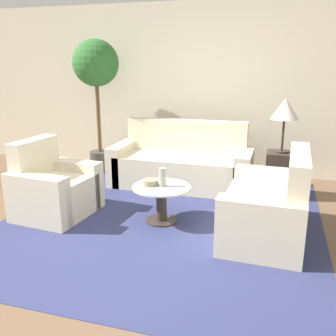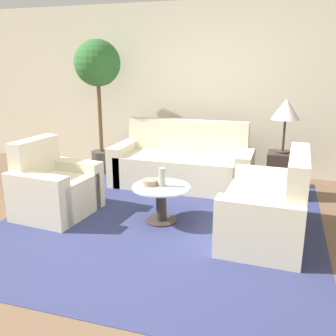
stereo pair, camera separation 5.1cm
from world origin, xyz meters
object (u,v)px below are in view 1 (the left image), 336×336
at_px(loveseat, 271,209).
at_px(bowl, 150,182).
at_px(armchair, 53,190).
at_px(table_lamp, 285,110).
at_px(sofa_main, 182,165).
at_px(potted_plant, 96,74).
at_px(coffee_table, 162,199).
at_px(vase, 162,177).

height_order(loveseat, bowl, loveseat).
bearing_deg(armchair, table_lamp, -55.82).
bearing_deg(loveseat, sofa_main, -134.81).
distance_m(loveseat, potted_plant, 3.40).
relative_size(coffee_table, bowl, 3.63).
relative_size(potted_plant, bowl, 11.62).
bearing_deg(coffee_table, potted_plant, 133.76).
height_order(loveseat, coffee_table, loveseat).
relative_size(armchair, bowl, 5.20).
xyz_separation_m(table_lamp, vase, (-1.22, -1.24, -0.62)).
xyz_separation_m(coffee_table, bowl, (-0.13, 0.01, 0.18)).
bearing_deg(table_lamp, vase, -134.62).
bearing_deg(sofa_main, vase, -84.79).
relative_size(coffee_table, vase, 3.10).
bearing_deg(bowl, loveseat, -1.77).
height_order(sofa_main, table_lamp, table_lamp).
bearing_deg(potted_plant, loveseat, -31.21).
height_order(armchair, bowl, armchair).
distance_m(loveseat, bowl, 1.31).
xyz_separation_m(sofa_main, table_lamp, (1.34, -0.09, 0.84)).
bearing_deg(potted_plant, coffee_table, -46.24).
xyz_separation_m(loveseat, potted_plant, (-2.71, 1.64, 1.25)).
relative_size(armchair, potted_plant, 0.45).
bearing_deg(armchair, sofa_main, -33.01).
height_order(coffee_table, bowl, bowl).
height_order(armchair, potted_plant, potted_plant).
xyz_separation_m(table_lamp, bowl, (-1.37, -1.24, -0.69)).
height_order(loveseat, table_lamp, table_lamp).
bearing_deg(armchair, bowl, -77.27).
bearing_deg(coffee_table, vase, 26.42).
distance_m(sofa_main, bowl, 1.33).
distance_m(loveseat, coffee_table, 1.17).
relative_size(coffee_table, potted_plant, 0.31).
bearing_deg(coffee_table, armchair, -173.58).
bearing_deg(bowl, armchair, -172.49).
distance_m(table_lamp, vase, 1.85).
distance_m(sofa_main, armchair, 1.88).
height_order(sofa_main, armchair, sofa_main).
relative_size(loveseat, table_lamp, 1.87).
bearing_deg(potted_plant, table_lamp, -7.47).
distance_m(coffee_table, potted_plant, 2.57).
distance_m(potted_plant, bowl, 2.40).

